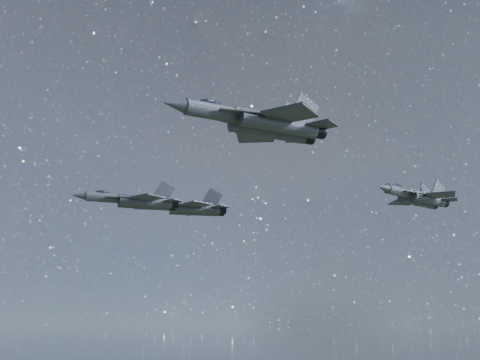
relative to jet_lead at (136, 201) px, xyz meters
name	(u,v)px	position (x,y,z in m)	size (l,w,h in m)	color
jet_lead	(136,201)	(0.00, 0.00, 0.00)	(15.76, 11.24, 4.02)	#31343D
jet_left	(187,208)	(10.58, 13.94, 2.36)	(18.28, 12.75, 4.60)	#31343D
jet_right	(261,123)	(9.37, -27.58, 3.55)	(19.58, 13.57, 4.92)	#31343D
jet_slot	(417,197)	(38.90, -13.12, 0.47)	(15.82, 10.49, 4.03)	#31343D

